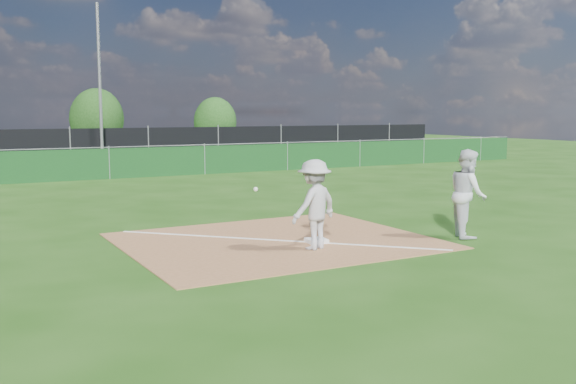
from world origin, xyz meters
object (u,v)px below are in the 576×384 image
object	(u,v)px
tree_right	(215,122)
light_pole	(100,84)
play_at_first	(314,204)
car_mid	(68,147)
tree_mid	(97,119)
first_base	(316,241)
car_right	(128,145)
runner	(468,193)

from	to	relation	value
tree_right	light_pole	bearing A→B (deg)	-134.59
play_at_first	car_mid	xyz separation A→B (m)	(0.40, 27.31, -0.20)
tree_mid	tree_right	distance (m)	8.52
first_base	car_right	xyz separation A→B (m)	(3.72, 27.89, 0.58)
tree_right	play_at_first	bearing A→B (deg)	-109.58
runner	car_right	distance (m)	28.86
play_at_first	car_mid	distance (m)	27.32
light_pole	runner	size ratio (longest dim) A/B	4.30
runner	tree_right	xyz separation A→B (m)	(8.50, 34.13, 0.98)
first_base	tree_mid	world-z (taller)	tree_mid
play_at_first	car_right	bearing A→B (deg)	81.85
car_mid	tree_mid	distance (m)	7.23
light_pole	car_mid	world-z (taller)	light_pole
light_pole	tree_mid	distance (m)	11.31
first_base	light_pole	bearing A→B (deg)	87.68
runner	play_at_first	bearing A→B (deg)	110.86
tree_right	runner	bearing A→B (deg)	-103.99
runner	tree_mid	size ratio (longest dim) A/B	0.44
car_right	play_at_first	bearing A→B (deg)	151.17
runner	light_pole	bearing A→B (deg)	34.39
light_pole	car_mid	bearing A→B (deg)	100.51
car_mid	tree_right	distance (m)	13.24
car_mid	car_right	distance (m)	3.81
light_pole	first_base	distance (m)	22.65
car_mid	runner	bearing A→B (deg)	-173.81
first_base	car_mid	bearing A→B (deg)	89.88
first_base	play_at_first	world-z (taller)	play_at_first
car_right	tree_right	bearing A→B (deg)	-76.94
play_at_first	runner	size ratio (longest dim) A/B	1.10
car_mid	first_base	bearing A→B (deg)	179.78
first_base	car_mid	distance (m)	26.85
car_right	tree_mid	size ratio (longest dim) A/B	1.03
light_pole	play_at_first	xyz separation A→B (m)	(-1.24, -22.76, -3.12)
tree_mid	tree_right	xyz separation A→B (m)	(8.52, -0.06, -0.26)
light_pole	first_base	xyz separation A→B (m)	(-0.90, -22.29, -3.94)
tree_mid	first_base	bearing A→B (deg)	-95.34
first_base	car_mid	size ratio (longest dim) A/B	0.10
light_pole	tree_right	world-z (taller)	light_pole
light_pole	car_right	bearing A→B (deg)	63.28
runner	tree_mid	distance (m)	34.21
light_pole	car_mid	xyz separation A→B (m)	(-0.84, 4.55, -3.33)
car_right	tree_right	xyz separation A→B (m)	(7.91, 5.28, 1.27)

